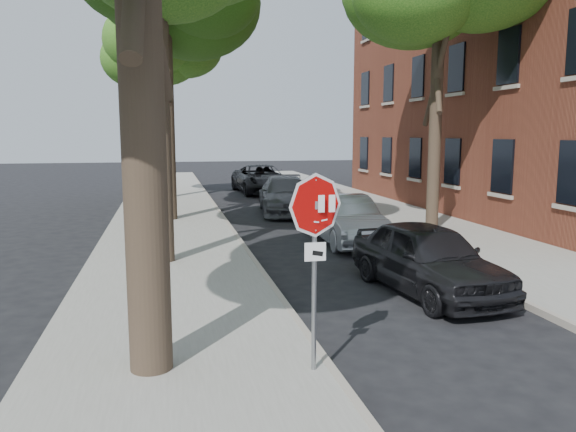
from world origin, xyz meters
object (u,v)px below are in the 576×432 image
object	(u,v)px
tree_far	(157,48)
car_d	(262,179)
car_a	(428,258)
stop_sign	(315,234)
car_c	(286,195)
tree_right	(438,5)
car_b	(345,220)
apartment_building	(573,25)

from	to	relation	value
tree_far	car_d	xyz separation A→B (m)	(5.32, 2.29, -6.45)
car_a	car_d	world-z (taller)	car_d
stop_sign	car_a	size ratio (longest dim) A/B	0.61
car_c	tree_far	bearing A→B (deg)	137.81
stop_sign	tree_far	xyz separation A→B (m)	(-2.02, 21.14, 5.26)
tree_right	car_a	xyz separation A→B (m)	(-3.38, -6.70, -6.49)
stop_sign	car_c	bearing A→B (deg)	79.26
tree_far	car_d	bearing A→B (deg)	23.25
car_c	car_a	bearing A→B (deg)	-81.29
car_a	car_b	bearing A→B (deg)	83.74
apartment_building	tree_far	size ratio (longest dim) A/B	2.17
tree_far	car_a	distance (m)	19.59
stop_sign	car_d	distance (m)	23.68
tree_far	car_b	world-z (taller)	tree_far
tree_far	tree_right	world-z (taller)	same
tree_right	car_c	world-z (taller)	tree_right
apartment_building	tree_right	xyz separation A→B (m)	(-8.02, -3.89, -0.44)
tree_far	car_d	distance (m)	8.67
car_a	car_b	size ratio (longest dim) A/B	0.99
car_a	car_c	xyz separation A→B (m)	(-0.38, 11.98, 0.01)
car_d	apartment_building	bearing A→B (deg)	-42.89
car_c	car_d	world-z (taller)	car_d
car_c	apartment_building	bearing A→B (deg)	0.15
apartment_building	stop_sign	xyz separation A→B (m)	(-14.70, -14.03, -5.71)
stop_sign	tree_right	world-z (taller)	tree_right
car_a	car_d	distance (m)	19.98
apartment_building	car_d	world-z (taller)	apartment_building
tree_far	tree_right	size ratio (longest dim) A/B	1.00
car_b	car_a	bearing A→B (deg)	-89.65
apartment_building	car_a	world-z (taller)	apartment_building
tree_far	car_b	size ratio (longest dim) A/B	2.17
car_b	car_c	distance (m)	6.64
car_a	car_d	xyz separation A→B (m)	(0.00, 19.98, 0.04)
car_b	car_d	world-z (taller)	car_d
apartment_building	tree_right	distance (m)	8.93
tree_right	car_b	world-z (taller)	tree_right
apartment_building	car_a	distance (m)	17.03
apartment_building	car_c	bearing A→B (deg)	173.23
car_b	car_c	size ratio (longest dim) A/B	0.85
tree_far	car_b	distance (m)	14.93
tree_far	stop_sign	bearing A→B (deg)	-84.54
stop_sign	car_a	bearing A→B (deg)	46.18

